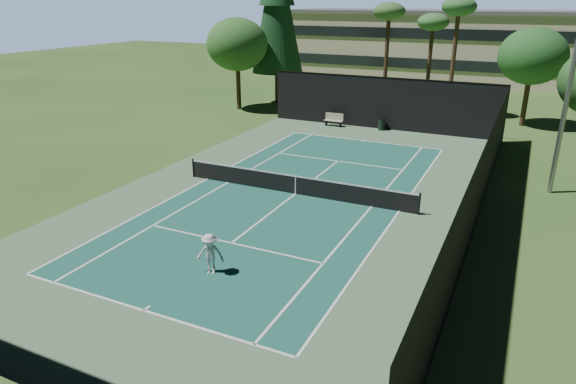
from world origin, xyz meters
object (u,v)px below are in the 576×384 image
tennis_ball_d (255,171)px  park_bench (334,119)px  tennis_net (295,184)px  tennis_ball_b (277,164)px  tennis_ball_c (386,176)px  trash_bin (382,124)px  player (210,254)px  tennis_ball_a (85,267)px

tennis_ball_d → park_bench: park_bench is taller
tennis_ball_d → tennis_net: bearing=-33.1°
tennis_ball_b → tennis_ball_c: 6.72m
tennis_net → park_bench: tennis_net is taller
tennis_ball_c → tennis_ball_d: same height
tennis_net → trash_bin: size_ratio=13.65×
tennis_ball_b → tennis_ball_d: 1.80m
tennis_net → tennis_ball_c: tennis_net is taller
player → tennis_ball_b: bearing=87.9°
tennis_ball_a → tennis_ball_d: bearing=89.0°
tennis_net → tennis_ball_d: tennis_net is taller
tennis_ball_a → tennis_ball_c: 16.99m
tennis_net → trash_bin: 15.60m
tennis_net → player: size_ratio=8.10×
tennis_net → tennis_ball_d: size_ratio=167.22×
tennis_ball_a → trash_bin: trash_bin is taller
tennis_net → tennis_ball_b: 5.24m
tennis_ball_a → player: bearing=20.4°
tennis_ball_b → tennis_ball_c: (6.70, 0.58, 0.01)m
tennis_ball_b → park_bench: (-0.46, 11.18, 0.51)m
tennis_net → tennis_ball_a: bearing=-110.6°
park_bench → tennis_ball_b: bearing=-87.6°
tennis_ball_c → tennis_ball_a: bearing=-116.1°
tennis_net → tennis_ball_c: 5.91m
park_bench → tennis_ball_c: bearing=-56.0°
tennis_ball_a → tennis_net: bearing=69.4°
tennis_net → tennis_ball_b: (-3.17, 4.13, -0.52)m
tennis_ball_a → tennis_ball_d: 12.96m
tennis_ball_a → tennis_ball_d: size_ratio=0.83×
tennis_net → tennis_ball_b: size_ratio=195.47×
tennis_ball_b → trash_bin: size_ratio=0.07×
tennis_ball_a → tennis_ball_c: size_ratio=0.82×
player → tennis_ball_b: size_ratio=24.14×
player → trash_bin: (-0.40, 24.44, -0.32)m
player → park_bench: 24.52m
trash_bin → tennis_ball_b: bearing=-106.4°
tennis_ball_d → trash_bin: (3.93, 13.18, 0.44)m
tennis_ball_a → tennis_ball_b: (0.78, 14.67, 0.00)m
tennis_ball_b → park_bench: bearing=92.4°
tennis_ball_b → tennis_ball_a: bearing=-93.1°
tennis_ball_c → park_bench: park_bench is taller
tennis_ball_a → trash_bin: bearing=81.0°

